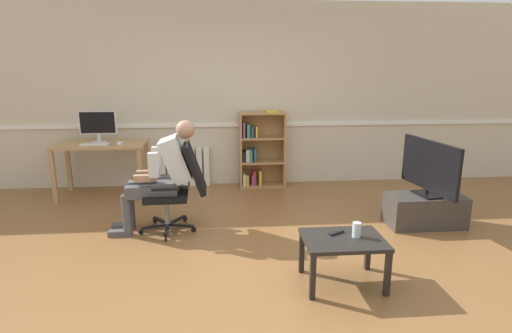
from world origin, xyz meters
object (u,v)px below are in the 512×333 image
radiator (185,167)px  tv_stand (425,210)px  computer_mouse (120,143)px  computer_desk (101,151)px  coffee_table (343,245)px  spare_remote (336,233)px  drinking_glass (357,230)px  keyboard (95,144)px  tv_screen (429,167)px  office_chair (179,184)px  bookshelf (259,151)px  imac_monitor (98,124)px  person_seated (162,174)px

radiator → tv_stand: bearing=-32.8°
tv_stand → computer_mouse: bearing=160.0°
computer_desk → coffee_table: 3.75m
computer_mouse → tv_stand: size_ratio=0.12×
computer_mouse → spare_remote: (2.32, -2.44, -0.35)m
drinking_glass → spare_remote: (-0.15, 0.08, -0.05)m
keyboard → tv_screen: bearing=-18.2°
office_chair → coffee_table: bearing=46.4°
drinking_glass → spare_remote: 0.18m
bookshelf → office_chair: bearing=-122.4°
keyboard → drinking_glass: keyboard is taller
radiator → tv_screen: 3.44m
radiator → tv_stand: 3.42m
drinking_glass → bookshelf: bearing=100.3°
tv_screen → drinking_glass: tv_screen is taller
imac_monitor → tv_screen: bearing=-21.0°
office_chair → person_seated: bearing=-90.0°
keyboard → tv_screen: tv_screen is taller
keyboard → drinking_glass: bearing=-41.7°
imac_monitor → tv_stand: imac_monitor is taller
computer_desk → bookshelf: 2.25m
radiator → computer_desk: bearing=-160.4°
person_seated → drinking_glass: size_ratio=9.78×
computer_mouse → radiator: 1.07m
office_chair → coffee_table: 1.97m
computer_desk → imac_monitor: bearing=115.8°
tv_screen → coffee_table: size_ratio=1.46×
keyboard → drinking_glass: size_ratio=2.86×
radiator → office_chair: size_ratio=0.75×
keyboard → coffee_table: (2.69, -2.51, -0.42)m
coffee_table → drinking_glass: bearing=7.0°
computer_desk → office_chair: size_ratio=1.23×
computer_desk → tv_stand: size_ratio=1.41×
radiator → coffee_table: (1.55, -3.04, 0.06)m
bookshelf → office_chair: size_ratio=1.17×
imac_monitor → keyboard: imac_monitor is taller
coffee_table → computer_mouse: bearing=133.0°
office_chair → person_seated: person_seated is taller
bookshelf → tv_screen: bookshelf is taller
computer_mouse → bookshelf: (1.93, 0.41, -0.23)m
office_chair → imac_monitor: bearing=-141.2°
bookshelf → tv_stand: 2.50m
person_seated → tv_stand: (2.96, -0.11, -0.47)m
tv_stand → bookshelf: bearing=134.8°
bookshelf → drinking_glass: 2.98m
computer_desk → imac_monitor: 0.37m
bookshelf → spare_remote: (0.38, -2.85, -0.12)m
keyboard → radiator: size_ratio=0.48×
imac_monitor → keyboard: (-0.00, -0.22, -0.24)m
computer_desk → office_chair: 1.80m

